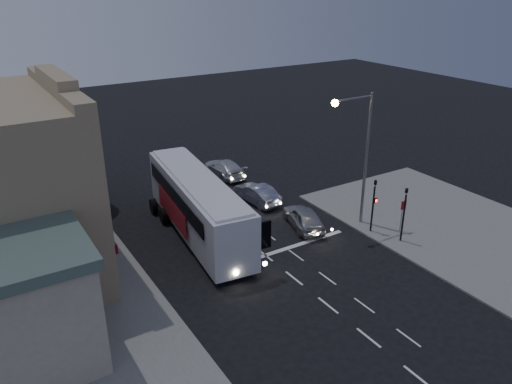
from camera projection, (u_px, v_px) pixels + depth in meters
ground at (284, 270)px, 29.08m from camera, size 120.00×120.00×0.00m
sidewalk_near at (484, 240)px, 32.25m from camera, size 12.00×24.00×0.12m
sidewalk_far at (22, 270)px, 28.97m from camera, size 12.00×50.00×0.12m
road_markings at (271, 241)px, 32.28m from camera, size 8.00×30.55×0.01m
tour_bus at (198, 204)px, 32.34m from camera, size 4.21×13.43×4.05m
car_suv at (304, 217)px, 33.82m from camera, size 2.82×4.62×1.47m
car_sedan_a at (257, 194)px, 37.60m from camera, size 1.82×4.45×1.43m
car_sedan_b at (224, 168)px, 42.70m from camera, size 2.05×4.92×1.42m
traffic_signal_main at (374, 200)px, 32.42m from camera, size 0.25×0.35×4.10m
traffic_signal_side at (405, 208)px, 31.22m from camera, size 0.18×0.15×4.10m
regulatory_sign at (403, 211)px, 32.78m from camera, size 0.45×0.12×2.20m
streetlight at (360, 146)px, 32.10m from camera, size 3.32×0.44×9.00m
low_building_south at (3, 314)px, 20.45m from camera, size 7.40×5.40×5.70m
street_tree at (67, 151)px, 35.02m from camera, size 4.00×4.00×6.20m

